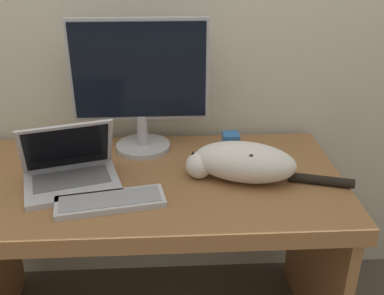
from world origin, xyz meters
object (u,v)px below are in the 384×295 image
monitor (140,83)px  cat (243,162)px  external_keyboard (110,202)px  laptop (70,172)px

monitor → cat: monitor is taller
monitor → external_keyboard: size_ratio=1.44×
monitor → external_keyboard: (-0.08, -0.40, -0.26)m
monitor → laptop: bearing=-131.3°
laptop → cat: (0.58, -0.00, 0.02)m
monitor → laptop: monitor is taller
cat → external_keyboard: bearing=-145.8°
external_keyboard → cat: size_ratio=0.63×
laptop → external_keyboard: size_ratio=1.01×
laptop → monitor: bearing=32.6°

